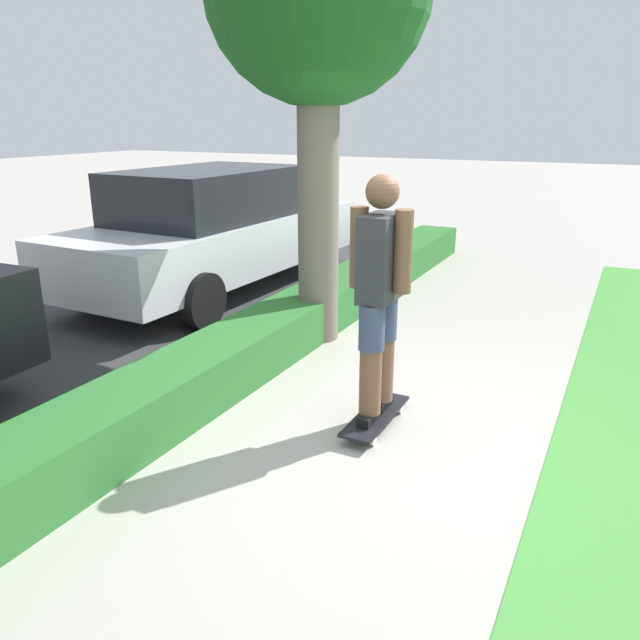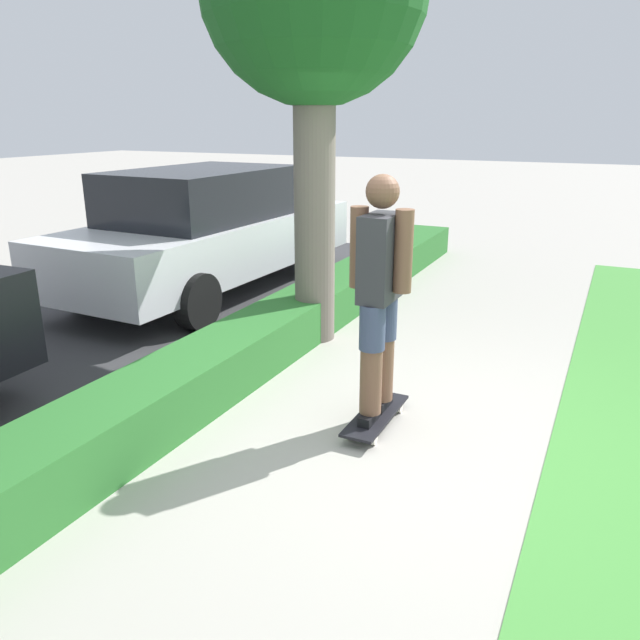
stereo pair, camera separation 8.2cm
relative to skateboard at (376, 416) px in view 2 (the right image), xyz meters
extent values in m
plane|color=#ADA89E|center=(-0.14, -0.19, -0.07)|extent=(60.00, 60.00, 0.00)
cube|color=#2D702D|center=(-0.14, 1.41, 0.14)|extent=(12.92, 0.60, 0.42)
cube|color=black|center=(0.00, 0.00, 0.01)|extent=(0.81, 0.24, 0.02)
cylinder|color=silver|center=(0.28, -0.09, -0.04)|extent=(0.07, 0.04, 0.07)
cylinder|color=silver|center=(0.28, 0.09, -0.04)|extent=(0.07, 0.04, 0.07)
cylinder|color=silver|center=(-0.28, -0.09, -0.04)|extent=(0.07, 0.04, 0.07)
cylinder|color=silver|center=(-0.28, 0.09, -0.04)|extent=(0.07, 0.04, 0.07)
cube|color=black|center=(-0.12, 0.00, 0.05)|extent=(0.26, 0.09, 0.07)
cylinder|color=brown|center=(-0.12, 0.00, 0.49)|extent=(0.16, 0.16, 0.80)
cylinder|color=#3D4766|center=(-0.12, 0.00, 0.73)|extent=(0.18, 0.18, 0.32)
cube|color=black|center=(0.12, 0.00, 0.05)|extent=(0.26, 0.09, 0.07)
cylinder|color=brown|center=(0.12, 0.00, 0.49)|extent=(0.16, 0.16, 0.80)
cylinder|color=#3D4766|center=(0.12, 0.00, 0.73)|extent=(0.18, 0.18, 0.32)
cube|color=#333338|center=(0.00, 0.00, 1.18)|extent=(0.38, 0.21, 0.59)
cylinder|color=brown|center=(0.00, -0.16, 1.24)|extent=(0.12, 0.12, 0.55)
cylinder|color=brown|center=(0.00, 0.16, 1.24)|extent=(0.12, 0.12, 0.55)
sphere|color=brown|center=(0.00, 0.00, 1.62)|extent=(0.23, 0.23, 0.23)
cylinder|color=#70665B|center=(1.54, 1.25, 1.27)|extent=(0.40, 0.40, 2.69)
cube|color=silver|center=(2.63, 3.26, 0.55)|extent=(4.57, 1.86, 0.64)
cube|color=black|center=(2.50, 3.26, 1.18)|extent=(2.40, 1.58, 0.61)
cylinder|color=black|center=(4.03, 2.48, 0.23)|extent=(0.61, 0.20, 0.61)
cylinder|color=black|center=(4.03, 4.04, 0.23)|extent=(0.61, 0.20, 0.61)
cylinder|color=black|center=(1.23, 2.48, 0.23)|extent=(0.61, 0.20, 0.61)
cylinder|color=black|center=(1.23, 4.04, 0.23)|extent=(0.61, 0.20, 0.61)
camera|label=1|loc=(-3.85, -1.49, 2.08)|focal=35.00mm
camera|label=2|loc=(-3.89, -1.41, 2.08)|focal=35.00mm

